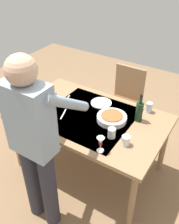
% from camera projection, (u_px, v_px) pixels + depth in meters
% --- Properties ---
extents(ground_plane, '(6.00, 6.00, 0.00)m').
position_uv_depth(ground_plane, '(89.00, 166.00, 3.05)').
color(ground_plane, '#846647').
extents(dining_table, '(1.56, 0.98, 0.75)m').
position_uv_depth(dining_table, '(89.00, 121.00, 2.66)').
color(dining_table, '#93704C').
rests_on(dining_table, ground_plane).
extents(chair_near, '(0.40, 0.40, 0.91)m').
position_uv_depth(chair_near, '(125.00, 97.00, 3.34)').
color(chair_near, brown).
rests_on(chair_near, ground_plane).
extents(person_server, '(0.42, 0.61, 1.69)m').
position_uv_depth(person_server, '(35.00, 141.00, 1.99)').
color(person_server, '#2D2D38').
rests_on(person_server, ground_plane).
extents(wine_bottle, '(0.07, 0.07, 0.30)m').
position_uv_depth(wine_bottle, '(139.00, 111.00, 2.49)').
color(wine_bottle, black).
rests_on(wine_bottle, dining_table).
extents(wine_glass_left, '(0.07, 0.07, 0.15)m').
position_uv_depth(wine_glass_left, '(101.00, 142.00, 2.14)').
color(wine_glass_left, white).
rests_on(wine_glass_left, dining_table).
extents(wine_glass_right, '(0.07, 0.07, 0.15)m').
position_uv_depth(wine_glass_right, '(34.00, 100.00, 2.66)').
color(wine_glass_right, white).
rests_on(wine_glass_right, dining_table).
extents(water_cup_near_left, '(0.07, 0.07, 0.10)m').
position_uv_depth(water_cup_near_left, '(44.00, 123.00, 2.44)').
color(water_cup_near_left, silver).
rests_on(water_cup_near_left, dining_table).
extents(water_cup_near_right, '(0.07, 0.07, 0.10)m').
position_uv_depth(water_cup_near_right, '(112.00, 133.00, 2.32)').
color(water_cup_near_right, silver).
rests_on(water_cup_near_right, dining_table).
extents(water_cup_far_left, '(0.08, 0.08, 0.09)m').
position_uv_depth(water_cup_far_left, '(126.00, 140.00, 2.24)').
color(water_cup_far_left, silver).
rests_on(water_cup_far_left, dining_table).
extents(water_cup_far_right, '(0.06, 0.06, 0.11)m').
position_uv_depth(water_cup_far_right, '(149.00, 107.00, 2.65)').
color(water_cup_far_right, silver).
rests_on(water_cup_far_right, dining_table).
extents(serving_bowl_pasta, '(0.30, 0.30, 0.07)m').
position_uv_depth(serving_bowl_pasta, '(112.00, 118.00, 2.54)').
color(serving_bowl_pasta, white).
rests_on(serving_bowl_pasta, dining_table).
extents(dinner_plate_near, '(0.23, 0.23, 0.01)m').
position_uv_depth(dinner_plate_near, '(101.00, 103.00, 2.80)').
color(dinner_plate_near, white).
rests_on(dinner_plate_near, dining_table).
extents(table_knife, '(0.07, 0.19, 0.00)m').
position_uv_depth(table_knife, '(67.00, 100.00, 2.86)').
color(table_knife, silver).
rests_on(table_knife, dining_table).
extents(table_fork, '(0.07, 0.17, 0.00)m').
position_uv_depth(table_fork, '(63.00, 114.00, 2.64)').
color(table_fork, silver).
rests_on(table_fork, dining_table).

